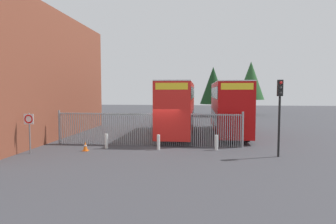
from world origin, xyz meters
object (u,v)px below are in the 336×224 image
Objects in this scene: bollard_near_right at (216,142)px; double_decker_bus_behind_fence_left at (178,106)px; speed_limit_sign_post at (29,124)px; double_decker_bus_near_gate at (229,106)px; bollard_center_front at (158,142)px; traffic_light_kerbside at (280,104)px; bollard_near_left at (106,141)px; traffic_cone_by_gate at (85,146)px.

double_decker_bus_behind_fence_left is at bearing 115.39° from bollard_near_right.
bollard_near_right is 11.28m from speed_limit_sign_post.
bollard_center_front is (-5.03, -7.27, -1.95)m from double_decker_bus_near_gate.
bollard_near_left is at bearing 173.17° from traffic_light_kerbside.
bollard_near_right is at bearing 4.65° from bollard_center_front.
bollard_center_front is 1.61× the size of traffic_cone_by_gate.
traffic_light_kerbside reaches higher than bollard_near_left.
bollard_near_left and bollard_center_front have the same top height.
speed_limit_sign_post reaches higher than bollard_near_left.
double_decker_bus_behind_fence_left reaches higher than bollard_near_left.
double_decker_bus_behind_fence_left is 7.01m from bollard_near_right.
bollard_near_left is 1.00× the size of bollard_near_right.
double_decker_bus_behind_fence_left is 18.32× the size of traffic_cone_by_gate.
double_decker_bus_behind_fence_left is 11.38× the size of bollard_near_left.
bollard_near_left is (-4.11, -6.36, -1.95)m from double_decker_bus_behind_fence_left.
bollard_near_left is 7.00m from bollard_near_right.
bollard_near_right is 0.22× the size of traffic_light_kerbside.
bollard_center_front is at bearing -175.35° from bollard_near_right.
bollard_near_left is (-8.40, -7.25, -1.95)m from double_decker_bus_near_gate.
bollard_near_right is at bearing 11.72° from speed_limit_sign_post.
bollard_center_front is 7.73m from speed_limit_sign_post.
double_decker_bus_near_gate is at bearing 36.77° from speed_limit_sign_post.
bollard_center_front is (-0.73, -6.37, -1.95)m from double_decker_bus_behind_fence_left.
double_decker_bus_near_gate is 11.38× the size of bollard_center_front.
traffic_light_kerbside is at bearing -6.83° from bollard_near_left.
bollard_near_left is at bearing -122.86° from double_decker_bus_behind_fence_left.
traffic_light_kerbside reaches higher than traffic_cone_by_gate.
double_decker_bus_behind_fence_left reaches higher than bollard_near_right.
bollard_near_right is 0.40× the size of speed_limit_sign_post.
double_decker_bus_near_gate is 7.38m from bollard_near_right.
bollard_center_front is 0.40× the size of speed_limit_sign_post.
speed_limit_sign_post is at bearing -159.26° from traffic_cone_by_gate.
traffic_cone_by_gate is 3.47m from speed_limit_sign_post.
double_decker_bus_behind_fence_left is 11.64m from speed_limit_sign_post.
traffic_light_kerbside is (1.94, -8.49, 0.56)m from double_decker_bus_near_gate.
bollard_center_front is 1.00× the size of bollard_near_right.
double_decker_bus_behind_fence_left is (-4.30, -0.89, 0.00)m from double_decker_bus_near_gate.
bollard_near_left is 1.38m from traffic_cone_by_gate.
traffic_cone_by_gate is at bearing -171.76° from bollard_near_right.
double_decker_bus_near_gate is at bearing 102.88° from traffic_light_kerbside.
bollard_near_right is (6.99, 0.27, 0.00)m from bollard_near_left.
traffic_cone_by_gate is at bearing -139.24° from double_decker_bus_near_gate.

